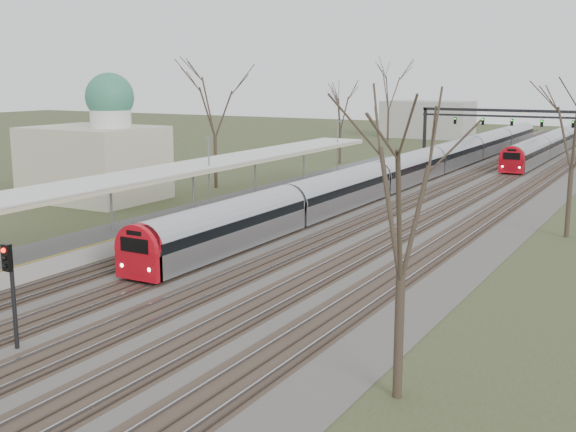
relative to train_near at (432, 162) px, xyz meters
The scene contains 11 objects.
track_bed 10.86m from the train_near, 75.12° to the right, with size 24.00×160.00×0.22m.
platform 28.68m from the train_near, 103.21° to the right, with size 3.50×69.00×1.00m, color #9E9B93.
canopy 33.16m from the train_near, 101.42° to the right, with size 4.10×50.00×3.11m.
dome_building 33.54m from the train_near, 125.04° to the right, with size 10.00×8.00×10.30m.
signal_gantry 20.08m from the train_near, 81.89° to the left, with size 21.00×0.59×6.08m.
tree_west_far 23.58m from the train_near, 129.80° to the right, with size 5.50×5.50×11.33m.
tree_east_near 52.97m from the train_near, 72.91° to the right, with size 4.50×4.50×9.27m.
tree_east_far 29.22m from the train_near, 54.81° to the right, with size 5.00×5.00×10.30m.
train_near is the anchor object (origin of this frame).
train_far 27.28m from the train_near, 75.13° to the left, with size 2.62×45.21×3.05m.
signal_post 53.61m from the train_near, 88.13° to the right, with size 0.35×0.45×4.10m.
Camera 1 is at (20.42, -5.24, 10.03)m, focal length 45.00 mm.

